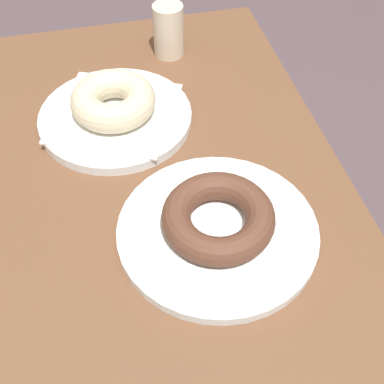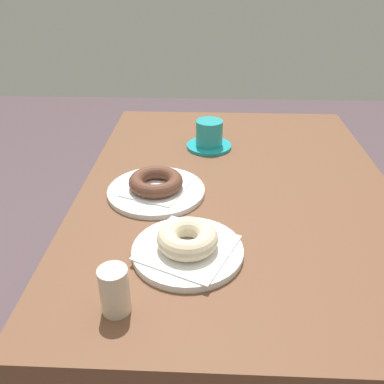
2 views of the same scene
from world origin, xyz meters
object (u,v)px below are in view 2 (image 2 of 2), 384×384
at_px(donut_chocolate_ring, 156,182).
at_px(plate_sugar_ring, 188,251).
at_px(sugar_jar, 115,290).
at_px(plate_chocolate_ring, 156,191).
at_px(donut_sugar_ring, 188,238).
at_px(coffee_cup, 209,136).

height_order(donut_chocolate_ring, plate_sugar_ring, donut_chocolate_ring).
bearing_deg(donut_chocolate_ring, sugar_jar, 176.97).
height_order(plate_chocolate_ring, plate_sugar_ring, plate_sugar_ring).
height_order(plate_sugar_ring, donut_sugar_ring, donut_sugar_ring).
xyz_separation_m(coffee_cup, sugar_jar, (-0.62, 0.14, 0.00)).
distance_m(plate_chocolate_ring, donut_sugar_ring, 0.24).
relative_size(plate_chocolate_ring, sugar_jar, 2.79).
bearing_deg(donut_sugar_ring, plate_chocolate_ring, 21.12).
height_order(plate_sugar_ring, coffee_cup, coffee_cup).
distance_m(donut_chocolate_ring, coffee_cup, 0.29).
bearing_deg(plate_sugar_ring, coffee_cup, -4.19).
distance_m(plate_chocolate_ring, plate_sugar_ring, 0.23).
distance_m(plate_chocolate_ring, sugar_jar, 0.36).
height_order(plate_chocolate_ring, sugar_jar, sugar_jar).
distance_m(donut_chocolate_ring, plate_sugar_ring, 0.24).
bearing_deg(donut_sugar_ring, plate_sugar_ring, 0.00).
xyz_separation_m(plate_sugar_ring, coffee_cup, (0.48, -0.04, 0.03)).
distance_m(donut_chocolate_ring, sugar_jar, 0.36).
bearing_deg(coffee_cup, plate_sugar_ring, 175.81).
xyz_separation_m(plate_chocolate_ring, sugar_jar, (-0.36, 0.02, 0.03)).
relative_size(plate_chocolate_ring, plate_sugar_ring, 1.09).
bearing_deg(plate_sugar_ring, donut_chocolate_ring, 21.12).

